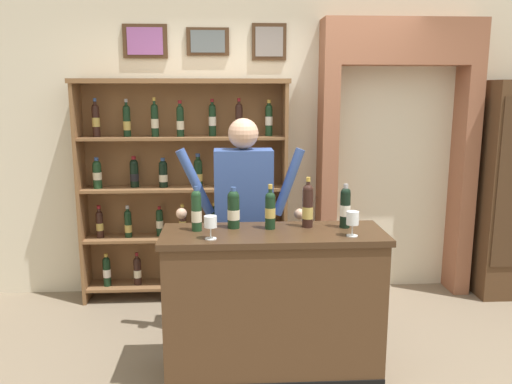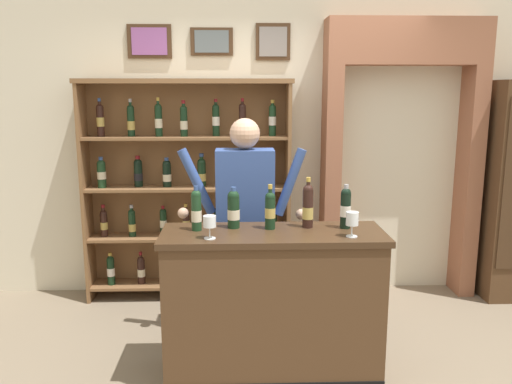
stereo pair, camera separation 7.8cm
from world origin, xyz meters
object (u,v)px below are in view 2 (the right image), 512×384
object	(u,v)px
shopkeeper	(245,205)
wine_glass_spare	(352,220)
tasting_counter	(273,305)
wine_glass_right	(210,222)
tasting_bottle_grappa	(234,209)
tasting_bottle_chianti	(270,209)
wine_shelf	(188,185)
tasting_bottle_rosso	(308,206)
tasting_bottle_riserva	(346,207)
tasting_bottle_brunello	(196,210)

from	to	relation	value
shopkeeper	wine_glass_spare	size ratio (longest dim) A/B	10.74
tasting_counter	wine_glass_right	bearing A→B (deg)	-160.22
tasting_bottle_grappa	tasting_counter	bearing A→B (deg)	-23.30
tasting_counter	tasting_bottle_chianti	bearing A→B (deg)	101.19
wine_glass_right	wine_glass_spare	bearing A→B (deg)	0.82
shopkeeper	tasting_bottle_grappa	size ratio (longest dim) A/B	6.19
wine_glass_right	wine_shelf	bearing A→B (deg)	100.08
tasting_bottle_grappa	tasting_bottle_chianti	world-z (taller)	tasting_bottle_chianti
tasting_bottle_rosso	wine_shelf	bearing A→B (deg)	124.71
tasting_bottle_chianti	tasting_bottle_riserva	size ratio (longest dim) A/B	1.01
tasting_bottle_grappa	tasting_bottle_riserva	bearing A→B (deg)	-2.59
wine_shelf	tasting_bottle_brunello	xyz separation A→B (m)	(0.18, -1.35, 0.09)
wine_shelf	wine_glass_right	world-z (taller)	wine_shelf
shopkeeper	tasting_bottle_rosso	world-z (taller)	shopkeeper
tasting_bottle_brunello	tasting_bottle_grappa	bearing A→B (deg)	12.62
tasting_bottle_chianti	tasting_bottle_riserva	world-z (taller)	tasting_bottle_chianti
tasting_bottle_brunello	tasting_bottle_chianti	bearing A→B (deg)	2.31
tasting_bottle_grappa	tasting_bottle_rosso	bearing A→B (deg)	-0.52
tasting_bottle_brunello	tasting_bottle_grappa	xyz separation A→B (m)	(0.24, 0.05, -0.01)
tasting_bottle_brunello	tasting_bottle_chianti	size ratio (longest dim) A/B	0.99
tasting_bottle_chianti	wine_glass_right	xyz separation A→B (m)	(-0.38, -0.22, -0.03)
tasting_bottle_rosso	wine_glass_spare	world-z (taller)	tasting_bottle_rosso
tasting_bottle_chianti	tasting_bottle_rosso	distance (m)	0.25
tasting_bottle_grappa	tasting_bottle_rosso	xyz separation A→B (m)	(0.48, -0.00, 0.02)
wine_glass_spare	shopkeeper	bearing A→B (deg)	132.66
wine_glass_spare	wine_glass_right	size ratio (longest dim) A/B	1.09
tasting_counter	tasting_bottle_riserva	xyz separation A→B (m)	(0.47, 0.07, 0.63)
tasting_bottle_brunello	tasting_bottle_riserva	distance (m)	0.96
tasting_bottle_riserva	tasting_counter	bearing A→B (deg)	-171.01
tasting_bottle_chianti	tasting_bottle_brunello	bearing A→B (deg)	-177.69
tasting_bottle_grappa	shopkeeper	bearing A→B (deg)	80.07
wine_shelf	tasting_bottle_brunello	distance (m)	1.36
wine_shelf	tasting_bottle_brunello	world-z (taller)	wine_shelf
tasting_bottle_chianti	shopkeeper	bearing A→B (deg)	107.35
tasting_bottle_brunello	tasting_bottle_chianti	xyz separation A→B (m)	(0.47, 0.02, -0.00)
tasting_bottle_grappa	wine_glass_spare	xyz separation A→B (m)	(0.72, -0.24, -0.02)
tasting_bottle_chianti	wine_glass_spare	world-z (taller)	tasting_bottle_chianti
tasting_bottle_riserva	tasting_bottle_grappa	bearing A→B (deg)	177.41
tasting_counter	tasting_bottle_rosso	world-z (taller)	tasting_bottle_rosso
shopkeeper	wine_glass_right	distance (m)	0.75
tasting_bottle_brunello	tasting_bottle_riserva	world-z (taller)	same
tasting_bottle_chianti	wine_glass_right	distance (m)	0.44
tasting_counter	wine_glass_spare	world-z (taller)	wine_glass_spare
shopkeeper	tasting_bottle_chianti	size ratio (longest dim) A/B	5.73
tasting_bottle_grappa	tasting_bottle_rosso	world-z (taller)	tasting_bottle_rosso
tasting_counter	wine_glass_right	size ratio (longest dim) A/B	9.95
tasting_bottle_rosso	wine_glass_spare	size ratio (longest dim) A/B	2.13
tasting_bottle_grappa	wine_glass_spare	bearing A→B (deg)	-18.09
tasting_bottle_grappa	tasting_bottle_riserva	size ratio (longest dim) A/B	0.93
tasting_bottle_riserva	tasting_bottle_chianti	bearing A→B (deg)	-179.88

